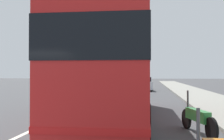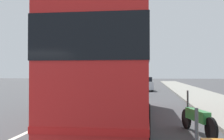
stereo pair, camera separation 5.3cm
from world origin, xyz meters
The scene contains 6 objects.
lane_divider_line centered at (10.00, 0.00, 0.00)m, with size 110.00×0.16×0.01m, color silver.
coach_bus centered at (8.79, -2.39, 2.03)m, with size 10.86×2.81×3.51m.
motorcycle_nearest_curb centered at (6.30, -5.19, 0.48)m, with size 2.34×0.68×1.27m.
car_ahead_same_lane centered at (20.76, -1.86, 0.71)m, with size 4.43×2.04×1.49m.
car_behind_bus centered at (32.93, -2.27, 0.67)m, with size 4.13×2.14×1.40m.
car_oncoming centered at (27.98, -2.99, 0.72)m, with size 4.76×2.14×1.50m.
Camera 2 is at (-2.16, -3.82, 1.81)m, focal length 43.56 mm.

